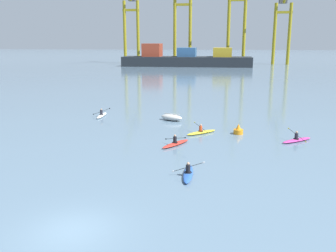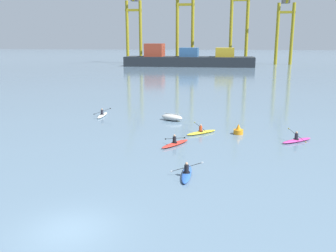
% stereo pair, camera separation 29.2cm
% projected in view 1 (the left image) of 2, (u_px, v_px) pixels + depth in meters
% --- Properties ---
extents(ground_plane, '(800.00, 800.00, 0.00)m').
position_uv_depth(ground_plane, '(73.00, 231.00, 16.88)').
color(ground_plane, slate).
extents(container_barge, '(45.50, 10.95, 7.95)m').
position_uv_depth(container_barge, '(186.00, 59.00, 130.49)').
color(container_barge, '#1E2328').
rests_on(container_barge, ground).
extents(gantry_crane_west, '(6.66, 19.63, 34.74)m').
position_uv_depth(gantry_crane_west, '(131.00, 20.00, 144.99)').
color(gantry_crane_west, olive).
rests_on(gantry_crane_west, ground).
extents(gantry_crane_west_mid, '(7.12, 19.98, 37.64)m').
position_uv_depth(gantry_crane_west_mid, '(182.00, 16.00, 138.27)').
color(gantry_crane_west_mid, olive).
rests_on(gantry_crane_west_mid, ground).
extents(gantry_crane_east_mid, '(7.09, 16.72, 34.60)m').
position_uv_depth(gantry_crane_east_mid, '(237.00, 15.00, 135.43)').
color(gantry_crane_east_mid, olive).
rests_on(gantry_crane_east_mid, ground).
extents(gantry_crane_east, '(6.68, 15.56, 33.48)m').
position_uv_depth(gantry_crane_east, '(283.00, 22.00, 137.35)').
color(gantry_crane_east, olive).
rests_on(gantry_crane_east, ground).
extents(capsized_dinghy, '(2.82, 2.07, 0.76)m').
position_uv_depth(capsized_dinghy, '(172.00, 117.00, 40.48)').
color(capsized_dinghy, beige).
rests_on(capsized_dinghy, ground).
extents(channel_buoy, '(0.90, 0.90, 1.00)m').
position_uv_depth(channel_buoy, '(238.00, 130.00, 34.53)').
color(channel_buoy, orange).
rests_on(channel_buoy, ground).
extents(kayak_magenta, '(3.06, 2.55, 1.08)m').
position_uv_depth(kayak_magenta, '(297.00, 140.00, 31.92)').
color(kayak_magenta, '#C13384').
rests_on(kayak_magenta, ground).
extents(kayak_white, '(2.18, 3.42, 1.05)m').
position_uv_depth(kayak_white, '(102.00, 115.00, 42.66)').
color(kayak_white, silver).
rests_on(kayak_white, ground).
extents(kayak_yellow, '(2.92, 2.73, 1.00)m').
position_uv_depth(kayak_yellow, '(201.00, 132.00, 34.66)').
color(kayak_yellow, yellow).
rests_on(kayak_yellow, ground).
extents(kayak_blue, '(2.19, 3.41, 1.04)m').
position_uv_depth(kayak_blue, '(188.00, 173.00, 23.78)').
color(kayak_blue, '#2856B2').
rests_on(kayak_blue, ground).
extents(kayak_red, '(2.27, 3.22, 0.95)m').
position_uv_depth(kayak_red, '(176.00, 143.00, 30.79)').
color(kayak_red, red).
rests_on(kayak_red, ground).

